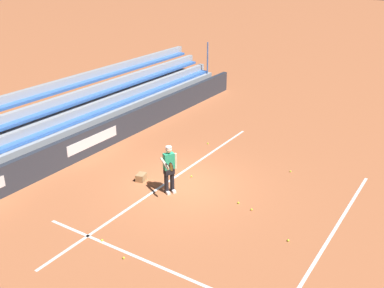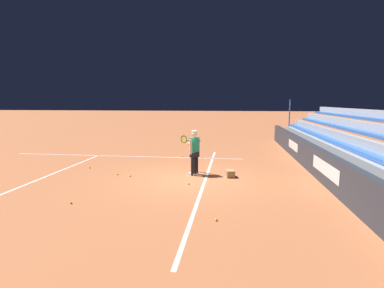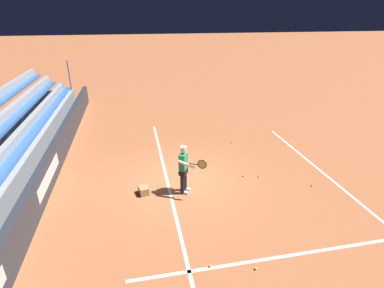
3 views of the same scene
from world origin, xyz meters
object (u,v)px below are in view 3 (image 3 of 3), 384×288
(tennis_player, at_px, (184,169))
(tennis_ball_far_right, at_px, (179,172))
(tennis_ball_toward_net, at_px, (256,269))
(tennis_ball_on_baseline, at_px, (232,142))
(tennis_ball_by_box, at_px, (259,176))
(tennis_ball_near_player, at_px, (210,266))
(ball_box_cardboard, at_px, (144,190))
(tennis_ball_far_left, at_px, (312,185))
(tennis_ball_stray_back, at_px, (145,143))
(tennis_ball_midcourt, at_px, (243,176))

(tennis_player, relative_size, tennis_ball_far_right, 25.98)
(tennis_ball_toward_net, height_order, tennis_ball_on_baseline, same)
(tennis_ball_by_box, bearing_deg, tennis_ball_near_player, -36.82)
(ball_box_cardboard, height_order, tennis_ball_far_right, ball_box_cardboard)
(tennis_ball_far_left, distance_m, tennis_ball_near_player, 5.35)
(tennis_ball_on_baseline, bearing_deg, tennis_player, -38.27)
(tennis_ball_stray_back, relative_size, tennis_ball_toward_net, 1.00)
(tennis_player, bearing_deg, tennis_ball_midcourt, 103.95)
(tennis_ball_stray_back, relative_size, tennis_ball_on_baseline, 1.00)
(tennis_ball_on_baseline, bearing_deg, tennis_ball_far_left, 20.35)
(tennis_player, distance_m, tennis_ball_stray_back, 4.62)
(tennis_player, height_order, ball_box_cardboard, tennis_player)
(tennis_ball_far_left, bearing_deg, tennis_ball_toward_net, -47.44)
(tennis_ball_toward_net, bearing_deg, tennis_ball_near_player, -105.40)
(tennis_ball_midcourt, relative_size, tennis_ball_toward_net, 1.00)
(tennis_ball_far_left, distance_m, tennis_ball_on_baseline, 4.57)
(tennis_ball_stray_back, height_order, tennis_ball_toward_net, same)
(tennis_ball_far_left, height_order, tennis_ball_toward_net, same)
(tennis_ball_stray_back, distance_m, tennis_ball_midcourt, 5.15)
(tennis_player, bearing_deg, tennis_ball_by_box, 98.48)
(tennis_ball_midcourt, bearing_deg, tennis_ball_near_player, -30.20)
(tennis_ball_toward_net, distance_m, tennis_ball_by_box, 4.53)
(tennis_ball_far_left, bearing_deg, tennis_ball_far_right, -112.89)
(tennis_ball_midcourt, height_order, tennis_ball_on_baseline, same)
(tennis_ball_by_box, bearing_deg, tennis_ball_on_baseline, 179.38)
(ball_box_cardboard, xyz_separation_m, tennis_ball_by_box, (-0.27, 4.30, -0.10))
(ball_box_cardboard, height_order, tennis_ball_toward_net, ball_box_cardboard)
(tennis_ball_toward_net, height_order, tennis_ball_by_box, same)
(tennis_player, distance_m, tennis_ball_far_left, 4.66)
(ball_box_cardboard, xyz_separation_m, tennis_ball_far_right, (-1.20, 1.40, -0.10))
(tennis_ball_stray_back, bearing_deg, tennis_ball_by_box, 45.23)
(tennis_ball_stray_back, distance_m, tennis_ball_by_box, 5.64)
(tennis_ball_near_player, xyz_separation_m, tennis_ball_by_box, (-3.85, 2.88, 0.00))
(tennis_ball_by_box, bearing_deg, ball_box_cardboard, -86.45)
(tennis_ball_stray_back, relative_size, tennis_ball_midcourt, 1.00)
(tennis_player, xyz_separation_m, tennis_ball_far_left, (0.54, 4.55, -0.86))
(tennis_ball_toward_net, height_order, tennis_ball_far_right, same)
(ball_box_cardboard, distance_m, tennis_ball_midcourt, 3.77)
(tennis_ball_stray_back, xyz_separation_m, tennis_ball_midcourt, (3.82, 3.45, 0.00))
(tennis_ball_stray_back, bearing_deg, tennis_ball_near_player, 8.16)
(tennis_ball_toward_net, xyz_separation_m, tennis_ball_on_baseline, (-7.46, 1.86, 0.00))
(tennis_ball_stray_back, relative_size, tennis_ball_far_left, 1.00)
(tennis_ball_midcourt, xyz_separation_m, tennis_ball_far_left, (1.13, 2.18, 0.00))
(tennis_ball_far_right, distance_m, tennis_ball_on_baseline, 3.78)
(tennis_ball_far_left, distance_m, tennis_ball_by_box, 1.90)
(tennis_ball_far_right, bearing_deg, tennis_ball_on_baseline, 128.99)
(tennis_ball_by_box, bearing_deg, tennis_player, -81.52)
(tennis_ball_stray_back, relative_size, tennis_ball_near_player, 1.00)
(tennis_ball_midcourt, height_order, tennis_ball_far_left, same)
(tennis_ball_near_player, height_order, tennis_ball_by_box, same)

